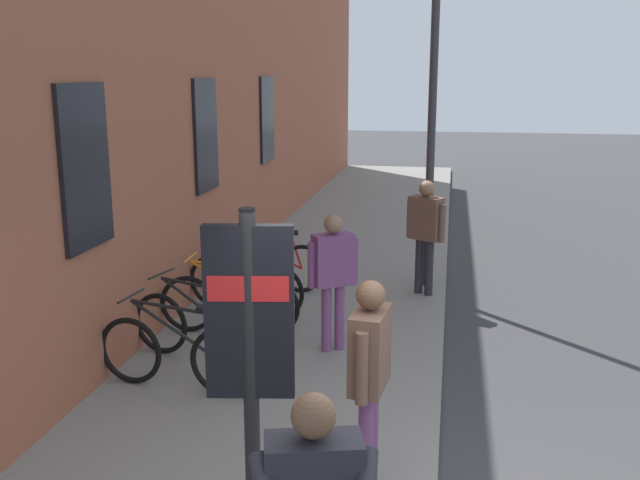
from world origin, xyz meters
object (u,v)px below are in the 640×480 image
(transit_info_sign, at_px, (250,336))
(pedestrian_crossing_street, at_px, (333,269))
(bicycle_mid_rack, at_px, (230,303))
(bicycle_end_of_row, at_px, (245,284))
(bicycle_nearest_sign, at_px, (266,267))
(pedestrian_by_facade, at_px, (369,363))
(pedestrian_near_bus, at_px, (425,226))
(bicycle_far_end, at_px, (176,354))
(street_lamp, at_px, (434,63))
(bicycle_leaning_wall, at_px, (200,328))

(transit_info_sign, xyz_separation_m, pedestrian_crossing_street, (3.78, 0.10, -0.61))
(bicycle_mid_rack, xyz_separation_m, bicycle_end_of_row, (0.82, 0.04, 0.00))
(bicycle_nearest_sign, xyz_separation_m, pedestrian_crossing_street, (-2.02, -1.32, 0.60))
(bicycle_nearest_sign, bearing_deg, bicycle_mid_rack, 179.35)
(bicycle_end_of_row, distance_m, pedestrian_by_facade, 4.43)
(bicycle_mid_rack, bearing_deg, pedestrian_near_bus, -47.88)
(bicycle_far_end, relative_size, street_lamp, 0.31)
(bicycle_far_end, relative_size, pedestrian_near_bus, 1.05)
(transit_info_sign, distance_m, pedestrian_by_facade, 1.36)
(bicycle_far_end, xyz_separation_m, pedestrian_by_facade, (-1.37, -2.12, 0.64))
(bicycle_mid_rack, distance_m, pedestrian_crossing_street, 1.49)
(bicycle_end_of_row, xyz_separation_m, pedestrian_crossing_street, (-1.12, -1.38, 0.60))
(bicycle_far_end, bearing_deg, street_lamp, -29.40)
(bicycle_leaning_wall, relative_size, pedestrian_by_facade, 1.03)
(bicycle_far_end, relative_size, bicycle_end_of_row, 1.02)
(transit_info_sign, xyz_separation_m, pedestrian_near_bus, (6.15, -0.85, -0.58))
(bicycle_far_end, xyz_separation_m, street_lamp, (4.19, -2.36, 2.90))
(pedestrian_near_bus, bearing_deg, pedestrian_crossing_street, 158.13)
(bicycle_far_end, height_order, bicycle_end_of_row, same)
(bicycle_leaning_wall, height_order, pedestrian_near_bus, pedestrian_near_bus)
(transit_info_sign, height_order, pedestrian_crossing_street, transit_info_sign)
(bicycle_end_of_row, height_order, pedestrian_crossing_street, pedestrian_crossing_street)
(transit_info_sign, relative_size, pedestrian_crossing_street, 1.49)
(bicycle_leaning_wall, xyz_separation_m, street_lamp, (3.42, -2.39, 2.90))
(pedestrian_near_bus, bearing_deg, street_lamp, -2.84)
(bicycle_mid_rack, bearing_deg, street_lamp, -42.35)
(street_lamp, bearing_deg, bicycle_end_of_row, 126.14)
(bicycle_mid_rack, height_order, pedestrian_near_bus, pedestrian_near_bus)
(bicycle_end_of_row, height_order, bicycle_nearest_sign, same)
(bicycle_nearest_sign, height_order, pedestrian_by_facade, pedestrian_by_facade)
(bicycle_far_end, distance_m, pedestrian_by_facade, 2.60)
(pedestrian_by_facade, bearing_deg, bicycle_mid_rack, 34.36)
(bicycle_nearest_sign, relative_size, pedestrian_by_facade, 1.04)
(pedestrian_near_bus, height_order, pedestrian_by_facade, pedestrian_by_facade)
(pedestrian_by_facade, bearing_deg, street_lamp, -2.54)
(bicycle_nearest_sign, height_order, pedestrian_near_bus, pedestrian_near_bus)
(pedestrian_crossing_street, bearing_deg, pedestrian_near_bus, -21.87)
(pedestrian_by_facade, relative_size, pedestrian_crossing_street, 1.04)
(bicycle_mid_rack, distance_m, street_lamp, 4.49)
(street_lamp, bearing_deg, bicycle_leaning_wall, 145.06)
(bicycle_leaning_wall, xyz_separation_m, pedestrian_by_facade, (-2.14, -2.14, 0.64))
(pedestrian_crossing_street, bearing_deg, bicycle_far_end, 134.30)
(bicycle_far_end, relative_size, pedestrian_crossing_street, 1.09)
(bicycle_leaning_wall, bearing_deg, pedestrian_by_facade, -135.00)
(pedestrian_crossing_street, bearing_deg, street_lamp, -18.96)
(transit_info_sign, bearing_deg, pedestrian_crossing_street, 1.51)
(bicycle_mid_rack, bearing_deg, bicycle_end_of_row, 2.76)
(bicycle_end_of_row, relative_size, bicycle_nearest_sign, 0.99)
(pedestrian_crossing_street, bearing_deg, bicycle_end_of_row, 50.83)
(bicycle_mid_rack, height_order, pedestrian_crossing_street, pedestrian_crossing_street)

